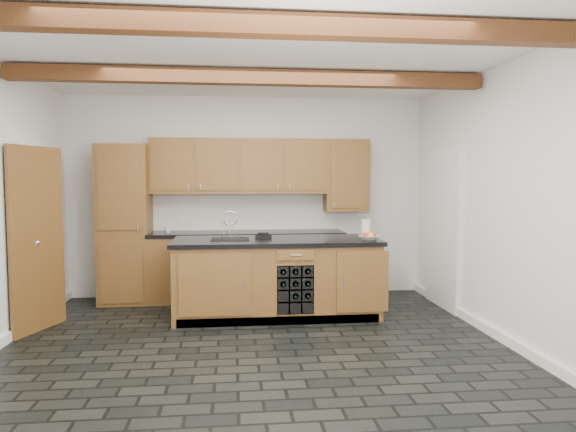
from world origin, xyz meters
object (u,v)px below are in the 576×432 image
at_px(fruit_bowl, 369,238).
at_px(paper_towel, 366,228).
at_px(island, 277,277).
at_px(kitchen_scale, 263,235).

bearing_deg(fruit_bowl, paper_towel, 82.13).
bearing_deg(paper_towel, fruit_bowl, -97.87).
distance_m(fruit_bowl, paper_towel, 0.30).
height_order(island, paper_towel, paper_towel).
bearing_deg(paper_towel, kitchen_scale, 177.13).
relative_size(kitchen_scale, fruit_bowl, 0.93).
relative_size(island, paper_towel, 11.27).
xyz_separation_m(island, paper_towel, (1.11, 0.08, 0.57)).
bearing_deg(island, fruit_bowl, -11.25).
distance_m(kitchen_scale, fruit_bowl, 1.28).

